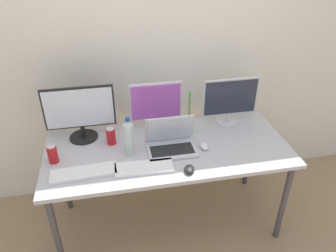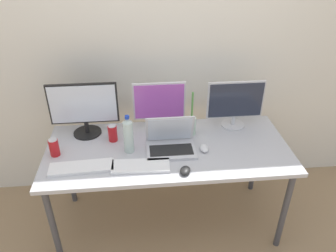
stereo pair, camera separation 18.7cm
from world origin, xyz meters
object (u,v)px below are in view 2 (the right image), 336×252
Objects in this scene: keyboard_aux at (82,167)px; monitor_left at (84,108)px; mouse_by_keyboard at (185,171)px; mouse_by_laptop at (204,148)px; monitor_center at (159,105)px; keyboard_main at (141,166)px; work_desk at (168,154)px; soda_can_near_keyboard at (54,147)px; bamboo_vase at (191,125)px; water_bottle at (128,135)px; laptop_silver at (171,142)px; soda_can_by_laptop at (113,133)px; monitor_right at (235,103)px.

monitor_left is at bearing 88.41° from keyboard_aux.
mouse_by_keyboard is (0.66, -0.11, 0.01)m from keyboard_aux.
monitor_left reaches higher than mouse_by_laptop.
monitor_center is 0.54m from keyboard_main.
soda_can_near_keyboard reaches higher than work_desk.
keyboard_aux is 0.84m from mouse_by_laptop.
bamboo_vase is (0.23, -0.10, -0.13)m from monitor_center.
work_desk is 0.61m from keyboard_aux.
mouse_by_laptop is (0.84, -0.30, -0.21)m from monitor_left.
keyboard_aux is 4.34× the size of mouse_by_laptop.
keyboard_aux is 1.46× the size of water_bottle.
mouse_by_keyboard is at bearing -103.70° from bamboo_vase.
mouse_by_keyboard is at bearing -74.06° from work_desk.
keyboard_aux is 0.26m from soda_can_near_keyboard.
laptop_silver is (0.02, -0.01, 0.12)m from work_desk.
bamboo_vase is at bearing 3.10° from soda_can_by_laptop.
monitor_center is 0.40m from soda_can_by_laptop.
keyboard_main is at bearing -138.31° from laptop_silver.
monitor_center is 0.73m from keyboard_aux.
monitor_right is 0.60m from laptop_silver.
monitor_center reaches higher than monitor_right.
monitor_right is 0.46m from mouse_by_laptop.
monitor_left is 0.28m from soda_can_by_laptop.
mouse_by_laptop reaches higher than keyboard_main.
mouse_by_keyboard is (-0.46, -0.54, -0.18)m from monitor_right.
mouse_by_keyboard is (0.67, -0.53, -0.20)m from monitor_left.
monitor_center is 0.58m from monitor_right.
work_desk is at bearing 0.87° from soda_can_near_keyboard.
keyboard_main is at bearing -176.44° from mouse_by_keyboard.
soda_can_by_laptop is 0.59m from bamboo_vase.
work_desk is 3.47× the size of monitor_left.
keyboard_main is at bearing -60.30° from soda_can_by_laptop.
work_desk is 3.97× the size of monitor_right.
keyboard_main is (-0.74, -0.46, -0.19)m from monitor_right.
work_desk is at bearing 167.01° from mouse_by_laptop.
water_bottle is (-0.23, -0.28, -0.07)m from monitor_center.
bamboo_vase is (0.58, 0.03, 0.02)m from soda_can_by_laptop.
monitor_right is at bearing 46.62° from mouse_by_laptop.
monitor_center is 0.60m from mouse_by_keyboard.
keyboard_aux is at bearing -88.88° from monitor_left.
work_desk is at bearing -139.60° from bamboo_vase.
monitor_center reaches higher than work_desk.
mouse_by_laptop is (-0.29, -0.31, -0.18)m from monitor_right.
soda_can_by_laptop reaches higher than mouse_by_keyboard.
monitor_left is 3.95× the size of soda_can_near_keyboard.
work_desk is at bearing -154.89° from monitor_right.
work_desk is at bearing -81.58° from monitor_center.
monitor_right reaches higher than keyboard_aux.
laptop_silver reaches higher than mouse_by_laptop.
soda_can_near_keyboard and soda_can_by_laptop have the same top height.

